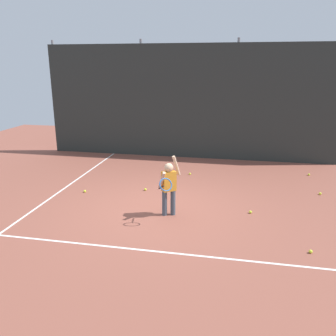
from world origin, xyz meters
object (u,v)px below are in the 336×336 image
tennis_player (169,185)px  tennis_ball_5 (320,194)px  tennis_ball_0 (145,189)px  tennis_ball_3 (85,191)px  tennis_ball_1 (309,175)px  tennis_ball_4 (311,252)px  tennis_ball_2 (190,174)px  tennis_ball_7 (173,193)px  tennis_ball_6 (250,212)px

tennis_player → tennis_ball_5: tennis_player is taller
tennis_ball_0 → tennis_ball_3: bearing=-163.7°
tennis_ball_1 → tennis_ball_4: bearing=-99.4°
tennis_ball_4 → tennis_ball_1: bearing=80.6°
tennis_player → tennis_ball_0: tennis_player is taller
tennis_ball_0 → tennis_ball_3: 1.60m
tennis_player → tennis_ball_3: bearing=120.4°
tennis_player → tennis_ball_0: (-0.92, 1.44, -0.69)m
tennis_ball_4 → tennis_ball_5: (0.79, 3.14, 0.00)m
tennis_ball_2 → tennis_ball_1: bearing=10.1°
tennis_ball_0 → tennis_ball_2: size_ratio=1.00×
tennis_ball_7 → tennis_ball_2: bearing=83.2°
tennis_ball_2 → tennis_ball_7: bearing=-96.8°
tennis_ball_4 → tennis_ball_7: size_ratio=1.00×
tennis_ball_1 → tennis_ball_4: (-0.80, -4.81, 0.00)m
tennis_ball_6 → tennis_ball_1: bearing=60.7°
tennis_ball_0 → tennis_ball_1: size_ratio=1.00×
tennis_ball_6 → tennis_ball_7: same height
tennis_ball_1 → tennis_ball_2: 3.62m
tennis_ball_0 → tennis_ball_7: 0.78m
tennis_ball_1 → tennis_ball_6: bearing=-119.3°
tennis_ball_4 → tennis_ball_2: bearing=123.5°
tennis_ball_2 → tennis_ball_6: size_ratio=1.00×
tennis_ball_7 → tennis_ball_1: bearing=32.4°
tennis_ball_5 → tennis_ball_6: bearing=-139.1°
tennis_ball_2 → tennis_ball_4: size_ratio=1.00×
tennis_player → tennis_ball_2: size_ratio=20.46×
tennis_ball_3 → tennis_ball_7: (2.30, 0.31, 0.00)m
tennis_player → tennis_ball_1: bearing=7.9°
tennis_ball_2 → tennis_ball_7: size_ratio=1.00×
tennis_ball_0 → tennis_ball_2: bearing=58.8°
tennis_ball_1 → tennis_ball_4: 4.88m
tennis_player → tennis_ball_0: bearing=85.0°
tennis_ball_0 → tennis_ball_5: 4.57m
tennis_ball_3 → tennis_ball_4: bearing=-21.8°
tennis_ball_3 → tennis_ball_4: same height
tennis_ball_1 → tennis_ball_7: size_ratio=1.00×
tennis_ball_3 → tennis_ball_6: same height
tennis_ball_4 → tennis_ball_3: bearing=158.2°
tennis_ball_3 → tennis_ball_7: size_ratio=1.00×
tennis_ball_2 → tennis_ball_3: same height
tennis_ball_1 → tennis_ball_0: bearing=-153.6°
tennis_ball_5 → tennis_ball_0: bearing=-172.6°
tennis_ball_1 → tennis_ball_2: same height
tennis_player → tennis_ball_0: 1.84m
tennis_ball_0 → tennis_ball_7: (0.77, -0.14, 0.00)m
tennis_ball_4 → tennis_ball_7: (-2.97, 2.42, 0.00)m
tennis_ball_1 → tennis_ball_6: same height
tennis_ball_7 → tennis_player: bearing=-83.3°
tennis_ball_2 → tennis_ball_7: (-0.21, -1.76, 0.00)m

